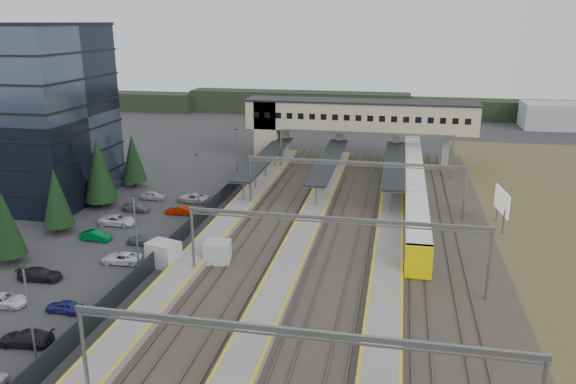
% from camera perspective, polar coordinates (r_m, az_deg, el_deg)
% --- Properties ---
extents(ground, '(220.00, 220.00, 0.00)m').
position_cam_1_polar(ground, '(64.17, -5.29, -5.52)').
color(ground, '#2B2B2D').
rests_on(ground, ground).
extents(office_building, '(24.30, 18.30, 24.30)m').
position_cam_1_polar(office_building, '(87.85, -26.47, 7.19)').
color(office_building, '#3A465D').
rests_on(office_building, ground).
extents(conifer_row, '(4.42, 49.82, 9.50)m').
position_cam_1_polar(conifer_row, '(68.76, -24.24, -1.17)').
color(conifer_row, black).
rests_on(conifer_row, ground).
extents(car_park, '(10.68, 44.72, 1.28)m').
position_cam_1_polar(car_park, '(63.37, -19.11, -6.15)').
color(car_park, '#A5A5AA').
rests_on(car_park, ground).
extents(lampposts, '(0.50, 53.25, 8.07)m').
position_cam_1_polar(lampposts, '(66.40, -11.73, -1.05)').
color(lampposts, slate).
rests_on(lampposts, ground).
extents(fence, '(0.08, 90.00, 2.00)m').
position_cam_1_polar(fence, '(70.21, -9.26, -2.79)').
color(fence, '#26282B').
rests_on(fence, ground).
extents(relay_cabin_near, '(3.66, 3.10, 2.61)m').
position_cam_1_polar(relay_cabin_near, '(60.01, -12.52, -6.17)').
color(relay_cabin_near, '#A5A7AA').
rests_on(relay_cabin_near, ground).
extents(relay_cabin_far, '(2.94, 2.57, 2.44)m').
position_cam_1_polar(relay_cabin_far, '(59.56, -7.16, -6.15)').
color(relay_cabin_far, '#A5A7AA').
rests_on(relay_cabin_far, ground).
extents(rail_corridor, '(34.00, 90.00, 0.92)m').
position_cam_1_polar(rail_corridor, '(66.78, 3.65, -4.29)').
color(rail_corridor, '#363029').
rests_on(rail_corridor, ground).
extents(canopies, '(23.10, 30.00, 3.28)m').
position_cam_1_polar(canopies, '(86.83, 4.14, 3.25)').
color(canopies, black).
rests_on(canopies, ground).
extents(footbridge, '(40.40, 6.40, 11.20)m').
position_cam_1_polar(footbridge, '(100.56, 5.69, 7.44)').
color(footbridge, tan).
rests_on(footbridge, ground).
extents(gantries, '(28.40, 62.28, 7.17)m').
position_cam_1_polar(gantries, '(62.75, 5.91, -0.25)').
color(gantries, slate).
rests_on(gantries, ground).
extents(train, '(2.68, 56.08, 3.38)m').
position_cam_1_polar(train, '(82.57, 12.70, 0.71)').
color(train, silver).
rests_on(train, ground).
extents(billboard, '(0.83, 5.71, 4.83)m').
position_cam_1_polar(billboard, '(73.36, 20.89, -1.01)').
color(billboard, slate).
rests_on(billboard, ground).
extents(treeline_far, '(170.00, 19.00, 7.00)m').
position_cam_1_polar(treeline_far, '(150.68, 13.78, 8.31)').
color(treeline_far, black).
rests_on(treeline_far, ground).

